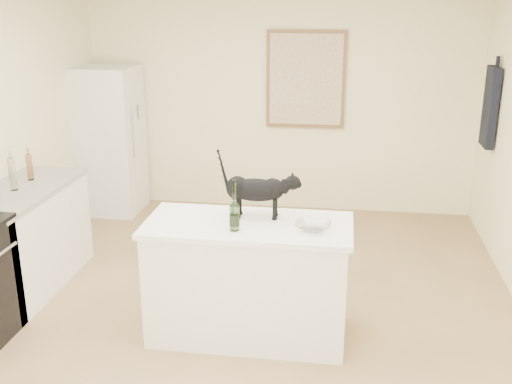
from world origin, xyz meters
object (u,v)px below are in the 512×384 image
Objects in this scene: fridge at (109,140)px; black_cat at (256,193)px; wine_bottle at (234,209)px; glass_bowl at (313,226)px.

fridge is 3.21m from black_cat.
glass_bowl is (0.54, 0.08, -0.13)m from wine_bottle.
fridge is at bearing 133.82° from glass_bowl.
wine_bottle is at bearing -171.53° from glass_bowl.
fridge is 3.16× the size of black_cat.
fridge is at bearing 130.40° from black_cat.
wine_bottle is at bearing -110.95° from black_cat.
glass_bowl is at bearing 8.47° from wine_bottle.
black_cat is at bearing 69.39° from wine_bottle.
glass_bowl is (2.52, -2.63, 0.08)m from fridge.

